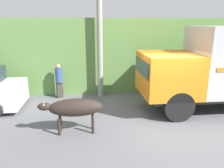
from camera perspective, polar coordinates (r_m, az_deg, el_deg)
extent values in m
plane|color=slate|center=(8.21, 14.03, -9.83)|extent=(60.00, 60.00, 0.00)
cube|color=#608C47|center=(13.51, 5.46, 8.72)|extent=(32.00, 5.08, 3.71)
cube|color=#C6B793|center=(12.23, -15.33, 6.69)|extent=(5.05, 2.40, 3.36)
cube|color=#4C4742|center=(12.10, -15.95, 14.94)|extent=(5.35, 2.70, 0.16)
cube|color=#2D2D2D|center=(10.19, 26.99, -2.17)|extent=(6.40, 1.85, 0.18)
cube|color=orange|center=(8.86, 14.40, 2.60)|extent=(2.09, 2.31, 1.61)
cube|color=#232D38|center=(8.48, 7.77, 4.39)|extent=(0.04, 1.97, 0.56)
cylinder|color=black|center=(8.38, 16.76, -5.37)|extent=(1.12, 0.51, 1.12)
ellipsoid|color=#2D231E|center=(7.11, -9.47, -6.06)|extent=(1.72, 0.58, 0.58)
ellipsoid|color=#2D231E|center=(7.21, -17.25, -5.65)|extent=(0.43, 0.25, 0.25)
cone|color=#B7AD93|center=(7.08, -17.47, -4.99)|extent=(0.06, 0.06, 0.11)
cone|color=#B7AD93|center=(7.26, -17.19, -4.44)|extent=(0.06, 0.06, 0.11)
cylinder|color=#2D231E|center=(7.25, -13.62, -10.85)|extent=(0.09, 0.09, 0.57)
cylinder|color=#2D231E|center=(7.54, -13.33, -9.77)|extent=(0.09, 0.09, 0.57)
cylinder|color=#2D231E|center=(7.19, -4.99, -10.69)|extent=(0.09, 0.09, 0.57)
cylinder|color=#2D231E|center=(7.48, -5.06, -9.60)|extent=(0.09, 0.09, 0.57)
cube|color=#38332D|center=(10.74, -13.50, -1.51)|extent=(0.32, 0.28, 0.76)
cylinder|color=#334C8C|center=(10.56, -13.74, 2.18)|extent=(0.43, 0.43, 0.66)
sphere|color=tan|center=(10.47, -13.89, 4.52)|extent=(0.22, 0.22, 0.22)
cylinder|color=#9E998E|center=(10.31, -3.21, 12.31)|extent=(0.26, 0.26, 5.74)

